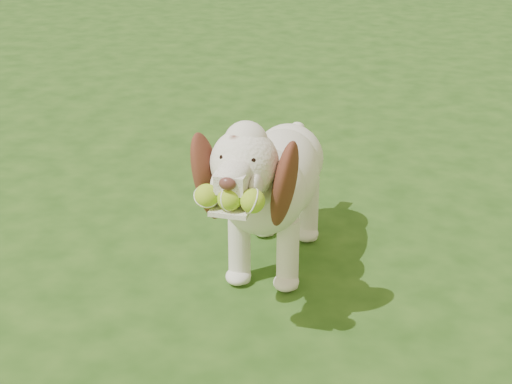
% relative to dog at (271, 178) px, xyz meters
% --- Properties ---
extents(ground, '(80.00, 80.00, 0.00)m').
position_rel_dog_xyz_m(ground, '(0.02, 0.41, -0.43)').
color(ground, '#204313').
rests_on(ground, ground).
extents(dog, '(0.44, 1.25, 0.81)m').
position_rel_dog_xyz_m(dog, '(0.00, 0.00, 0.00)').
color(dog, white).
rests_on(dog, ground).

